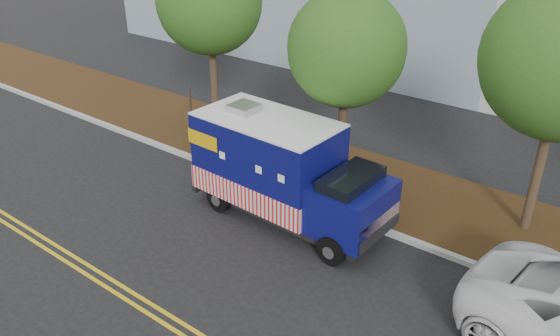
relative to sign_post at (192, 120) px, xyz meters
The scene contains 9 objects.
ground 5.39m from the sign_post, 21.90° to the right, with size 120.00×120.00×0.00m, color black.
curb 5.04m from the sign_post, ahead, with size 120.00×0.18×0.15m, color #9E9E99.
mulch_strip 5.24m from the sign_post, 17.53° to the left, with size 120.00×4.00×0.15m, color #311E0D.
centerline_near 8.14m from the sign_post, 52.74° to the right, with size 120.00×0.10×0.01m, color gold.
centerline_far 8.34m from the sign_post, 53.79° to the right, with size 120.00×0.10×0.01m, color gold.
tree_a 4.08m from the sign_post, 93.17° to the left, with size 3.61×3.61×6.89m.
tree_b 6.60m from the sign_post, ahead, with size 3.35×3.35×6.21m.
sign_post is the anchor object (origin of this frame).
food_truck 5.35m from the sign_post, 16.53° to the right, with size 5.98×2.46×3.10m.
Camera 1 is at (8.38, -10.38, 8.61)m, focal length 35.00 mm.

